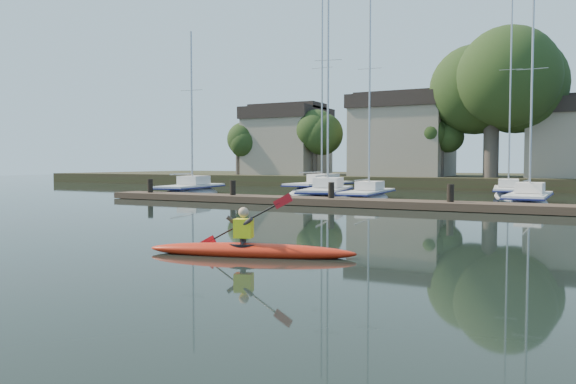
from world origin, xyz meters
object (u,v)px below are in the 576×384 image
at_px(kayak, 249,247).
at_px(sailboat_1, 327,202).
at_px(sailboat_6, 508,198).
at_px(sailboat_3, 529,208).
at_px(sailboat_5, 320,194).
at_px(sailboat_0, 191,197).
at_px(dock, 388,203).
at_px(sailboat_2, 368,202).

bearing_deg(kayak, sailboat_1, 92.20).
relative_size(sailboat_1, sailboat_6, 1.02).
height_order(sailboat_3, sailboat_5, sailboat_5).
distance_m(kayak, sailboat_0, 26.51).
relative_size(sailboat_1, sailboat_5, 0.89).
relative_size(kayak, dock, 0.15).
bearing_deg(dock, sailboat_3, 41.59).
distance_m(sailboat_2, sailboat_5, 10.34).
bearing_deg(dock, sailboat_2, 118.48).
xyz_separation_m(kayak, sailboat_6, (2.75, 28.87, -0.36)).
height_order(kayak, sailboat_2, sailboat_2).
bearing_deg(kayak, sailboat_3, 61.07).
xyz_separation_m(dock, sailboat_3, (5.99, 5.32, -0.39)).
relative_size(sailboat_2, sailboat_5, 0.82).
distance_m(dock, sailboat_3, 8.02).
bearing_deg(dock, sailboat_6, 73.09).
bearing_deg(sailboat_1, sailboat_2, -9.30).
distance_m(sailboat_3, sailboat_5, 17.40).
bearing_deg(sailboat_0, sailboat_1, -7.46).
xyz_separation_m(sailboat_1, sailboat_5, (-4.04, 8.04, -0.01)).
height_order(sailboat_5, sailboat_6, sailboat_5).
relative_size(dock, sailboat_1, 2.32).
xyz_separation_m(sailboat_2, sailboat_3, (8.86, 0.02, -0.02)).
bearing_deg(sailboat_3, sailboat_2, -178.44).
bearing_deg(sailboat_0, kayak, -58.42).
bearing_deg(sailboat_0, sailboat_3, -7.64).
height_order(sailboat_1, sailboat_5, sailboat_5).
xyz_separation_m(sailboat_1, sailboat_2, (2.61, 0.12, 0.03)).
distance_m(kayak, sailboat_6, 29.00).
height_order(sailboat_3, sailboat_6, sailboat_6).
distance_m(sailboat_2, sailboat_6, 10.85).
bearing_deg(sailboat_5, sailboat_2, -48.04).
height_order(sailboat_2, sailboat_6, sailboat_6).
xyz_separation_m(sailboat_5, sailboat_6, (13.64, 0.37, 0.04)).
relative_size(dock, sailboat_3, 2.76).
relative_size(sailboat_0, sailboat_2, 0.94).
height_order(sailboat_0, sailboat_2, sailboat_2).
bearing_deg(sailboat_5, sailboat_6, 3.50).
distance_m(kayak, sailboat_1, 21.58).
bearing_deg(sailboat_5, dock, -52.27).
bearing_deg(sailboat_1, sailboat_3, -11.25).
relative_size(sailboat_5, sailboat_6, 1.14).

